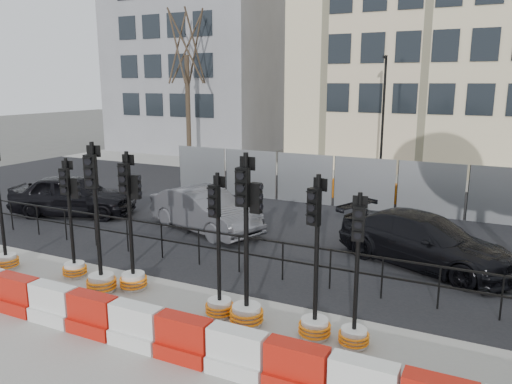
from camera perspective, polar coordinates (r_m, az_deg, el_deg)
The scene contains 22 objects.
ground at distance 11.94m, azimuth -4.69°, elevation -11.11°, with size 120.00×120.00×0.00m, color #51514C.
sidewalk_near at distance 9.76m, azimuth -14.16°, elevation -17.11°, with size 40.00×6.00×0.02m, color gray.
road at distance 17.96m, azimuth 6.81°, elevation -2.98°, with size 40.00×14.00×0.03m, color black.
sidewalk_far at distance 26.42m, azimuth 13.35°, elevation 1.73°, with size 40.00×4.00×0.02m, color gray.
building_grey at distance 37.08m, azimuth -6.16°, elevation 15.82°, with size 11.00×9.06×14.00m.
building_cream at distance 31.85m, azimuth 20.51°, elevation 19.34°, with size 15.00×10.06×18.00m.
kerb_railing at distance 12.66m, azimuth -1.95°, elevation -6.34°, with size 18.00×0.04×1.00m.
heras_fencing at distance 20.45m, azimuth 8.11°, elevation 0.90°, with size 14.33×1.72×2.00m.
lamp_post_far at distance 24.94m, azimuth 14.31°, elevation 8.52°, with size 0.12×0.56×6.00m.
tree_bare_far at distance 30.00m, azimuth -7.97°, elevation 15.94°, with size 2.00×2.00×9.00m.
barrier_row at distance 9.72m, azimuth -13.49°, elevation -14.81°, with size 15.70×0.50×0.80m.
traffic_signal_a at distance 14.48m, azimuth -26.86°, elevation -5.44°, with size 0.62×0.62×3.16m.
traffic_signal_b at distance 13.19m, azimuth -20.16°, elevation -6.21°, with size 0.59×0.59×3.01m.
traffic_signal_c at distance 12.07m, azimuth -17.43°, elevation -7.71°, with size 0.69×0.69×3.50m.
traffic_signal_d at distance 11.99m, azimuth -13.96°, elevation -7.35°, with size 0.64×0.64×3.27m.
traffic_signal_e at distance 10.45m, azimuth -4.27°, elevation -10.91°, with size 0.60×0.60×3.04m.
traffic_signal_f at distance 9.98m, azimuth -1.08°, elevation -10.75°, with size 0.69×0.69×3.48m.
traffic_signal_g at distance 9.66m, azimuth 6.72°, elevation -12.81°, with size 0.62×0.62×3.17m.
traffic_signal_h at distance 9.51m, azimuth 11.21°, elevation -13.78°, with size 0.57×0.57×2.91m.
car_a at distance 19.27m, azimuth -20.16°, elevation -0.34°, with size 4.77×3.15×1.51m, color black.
car_b at distance 16.29m, azimuth -5.87°, elevation -2.07°, with size 4.50×2.81×1.40m, color #4C4D52.
car_c at distance 13.89m, azimuth 18.70°, elevation -5.30°, with size 5.10×3.54×1.37m, color black.
Camera 1 is at (5.67, -9.37, 4.76)m, focal length 35.00 mm.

